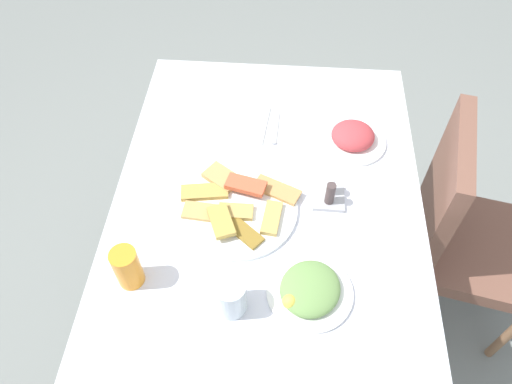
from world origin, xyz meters
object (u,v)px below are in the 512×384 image
Objects in this scene: condiment_caddy at (329,194)px; salad_plate_rice at (309,290)px; soda_can at (127,267)px; drinking_glass at (231,296)px; dining_chair at (461,227)px; paper_napkin at (270,126)px; pide_platter at (236,206)px; salad_plate_greens at (353,137)px; fork at (265,125)px; dining_table at (268,208)px; spoon at (276,126)px.

salad_plate_rice is at bearing -9.99° from condiment_caddy.
drinking_glass is (0.05, 0.26, -0.01)m from soda_can.
drinking_glass is at bearing -75.52° from salad_plate_rice.
dining_chair reaches higher than paper_napkin.
dining_chair is 8.42× the size of drinking_glass.
condiment_caddy is (-0.05, 0.26, 0.01)m from pide_platter.
salad_plate_greens is 0.78m from soda_can.
pide_platter is 3.29× the size of drinking_glass.
pide_platter is 0.32m from salad_plate_rice.
dining_table is at bearing 11.30° from fork.
drinking_glass is 1.17× the size of condiment_caddy.
dining_chair is 5.58× the size of spoon.
fork is 0.35m from condiment_caddy.
soda_can is at bearing -28.31° from spoon.
paper_napkin is at bearing 95.31° from fork.
pide_platter reaches higher than dining_table.
salad_plate_rice reaches higher than pide_platter.
soda_can reaches higher than drinking_glass.
pide_platter is 0.26m from condiment_caddy.
pide_platter is 3.86× the size of condiment_caddy.
pide_platter is 0.30m from drinking_glass.
salad_plate_greens is at bearing 85.34° from fork.
fork is (-0.63, 0.04, -0.05)m from drinking_glass.
soda_can reaches higher than salad_plate_rice.
dining_chair is 5.26× the size of fork.
dining_table is at bearing 2.12° from paper_napkin.
dining_chair is at bearing 123.01° from drinking_glass.
spoon is (-0.58, -0.11, -0.01)m from salad_plate_rice.
drinking_glass is (0.36, -0.07, 0.14)m from dining_table.
drinking_glass is at bearing 1.61° from fork.
drinking_glass is (0.30, 0.02, 0.04)m from pide_platter.
pide_platter is 2.18× the size of spoon.
soda_can is 0.80× the size of paper_napkin.
salad_plate_greens is at bearing 79.36° from paper_napkin.
paper_napkin is (-0.33, 0.08, -0.01)m from pide_platter.
dining_chair is 7.35× the size of soda_can.
salad_plate_greens is 1.73× the size of soda_can.
paper_napkin is 0.02m from spoon.
dining_table is 7.23× the size of spoon.
salad_plate_rice is 2.37× the size of condiment_caddy.
fork is (0.00, -0.02, 0.00)m from paper_napkin.
spoon is (-0.26, 0.01, 0.09)m from dining_table.
salad_plate_greens reaches higher than salad_plate_rice.
dining_chair is (-0.11, 0.66, -0.19)m from dining_table.
drinking_glass is at bearing 3.35° from pide_platter.
dining_chair is 0.74m from paper_napkin.
salad_plate_greens is 1.38× the size of paper_napkin.
soda_can is (0.52, -0.58, 0.04)m from salad_plate_greens.
soda_can is 1.15× the size of drinking_glass.
spoon is at bearing 149.67° from soda_can.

